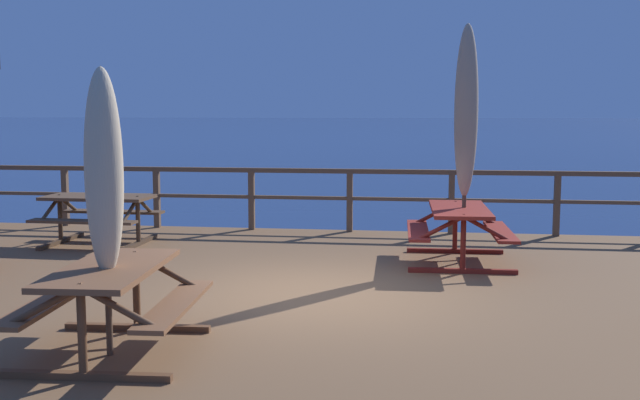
{
  "coord_description": "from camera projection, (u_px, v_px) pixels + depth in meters",
  "views": [
    {
      "loc": [
        1.23,
        -8.34,
        2.92
      ],
      "look_at": [
        0.0,
        0.7,
        1.84
      ],
      "focal_mm": 42.22,
      "sensor_mm": 36.0,
      "label": 1
    }
  ],
  "objects": [
    {
      "name": "picnic_table_back_left",
      "position": [
        111.0,
        291.0,
        6.45
      ],
      "size": [
        1.5,
        1.76,
        0.78
      ],
      "color": "brown",
      "rests_on": "wooden_deck"
    },
    {
      "name": "patio_umbrella_short_front",
      "position": [
        104.0,
        174.0,
        6.27
      ],
      "size": [
        0.32,
        0.32,
        2.46
      ],
      "color": "#4C3828",
      "rests_on": "wooden_deck"
    },
    {
      "name": "picnic_table_mid_left",
      "position": [
        459.0,
        223.0,
        10.32
      ],
      "size": [
        1.45,
        1.8,
        0.78
      ],
      "color": "maroon",
      "rests_on": "wooden_deck"
    },
    {
      "name": "picnic_table_back_right",
      "position": [
        98.0,
        209.0,
        11.75
      ],
      "size": [
        1.68,
        1.43,
        0.78
      ],
      "color": "brown",
      "rests_on": "wooden_deck"
    },
    {
      "name": "ground_plane",
      "position": [
        312.0,
        364.0,
        8.72
      ],
      "size": [
        600.0,
        600.0,
        0.0
      ],
      "primitive_type": "plane",
      "color": "navy"
    },
    {
      "name": "wooden_deck",
      "position": [
        312.0,
        329.0,
        8.67
      ],
      "size": [
        14.18,
        9.32,
        0.84
      ],
      "primitive_type": "cube",
      "color": "brown",
      "rests_on": "ground"
    },
    {
      "name": "railing_waterside_far",
      "position": [
        350.0,
        189.0,
        12.97
      ],
      "size": [
        13.98,
        0.1,
        1.09
      ],
      "color": "brown",
      "rests_on": "wooden_deck"
    },
    {
      "name": "patio_umbrella_short_mid",
      "position": [
        466.0,
        112.0,
        10.17
      ],
      "size": [
        0.32,
        0.32,
        3.25
      ],
      "color": "#4C3828",
      "rests_on": "wooden_deck"
    }
  ]
}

